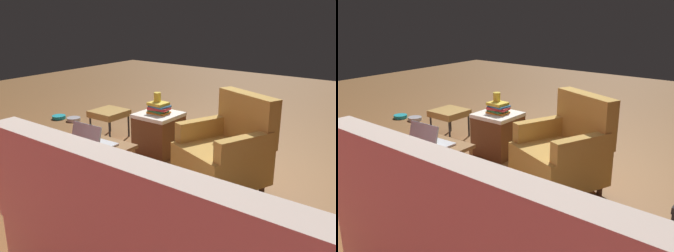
% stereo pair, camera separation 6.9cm
% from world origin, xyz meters
% --- Properties ---
extents(ground, '(12.00, 12.00, 0.00)m').
position_xyz_m(ground, '(0.00, 0.00, 0.00)').
color(ground, brown).
extents(armchair, '(0.87, 0.88, 0.87)m').
position_xyz_m(armchair, '(-0.75, 0.24, 0.36)').
color(armchair, '#B78C3F').
rests_on(armchair, ground).
extents(laptop_desk, '(0.56, 0.44, 0.48)m').
position_xyz_m(laptop_desk, '(0.07, 1.04, 0.42)').
color(laptop_desk, olive).
rests_on(laptop_desk, ground).
extents(laptop, '(0.33, 0.26, 0.21)m').
position_xyz_m(laptop, '(0.07, 1.08, 0.53)').
color(laptop, silver).
rests_on(laptop, laptop_desk).
extents(wicker_hamper, '(0.45, 0.45, 0.48)m').
position_xyz_m(wicker_hamper, '(0.27, -0.07, 0.24)').
color(wicker_hamper, brown).
rests_on(wicker_hamper, ground).
extents(book_stack_hamper, '(0.25, 0.19, 0.12)m').
position_xyz_m(book_stack_hamper, '(0.27, -0.07, 0.54)').
color(book_stack_hamper, orange).
rests_on(book_stack_hamper, wicker_hamper).
extents(yellow_mug, '(0.08, 0.08, 0.10)m').
position_xyz_m(yellow_mug, '(0.31, -0.10, 0.65)').
color(yellow_mug, yellow).
rests_on(yellow_mug, book_stack_hamper).
extents(tv_remote, '(0.10, 0.17, 0.02)m').
position_xyz_m(tv_remote, '(0.37, -0.15, 0.49)').
color(tv_remote, '#262628').
rests_on(tv_remote, wicker_hamper).
extents(ottoman, '(0.40, 0.40, 0.36)m').
position_xyz_m(ottoman, '(1.13, -0.15, 0.31)').
color(ottoman, '#AD8442').
rests_on(ottoman, ground).
extents(circular_rug, '(1.19, 1.19, 0.01)m').
position_xyz_m(circular_rug, '(0.72, 0.89, 0.01)').
color(circular_rug, beige).
rests_on(circular_rug, ground).
extents(pet_bowl_steel, '(0.20, 0.20, 0.05)m').
position_xyz_m(pet_bowl_steel, '(2.09, -0.35, 0.03)').
color(pet_bowl_steel, silver).
rests_on(pet_bowl_steel, ground).
extents(pet_bowl_teal, '(0.20, 0.20, 0.05)m').
position_xyz_m(pet_bowl_teal, '(2.36, -0.29, 0.03)').
color(pet_bowl_teal, teal).
rests_on(pet_bowl_teal, ground).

